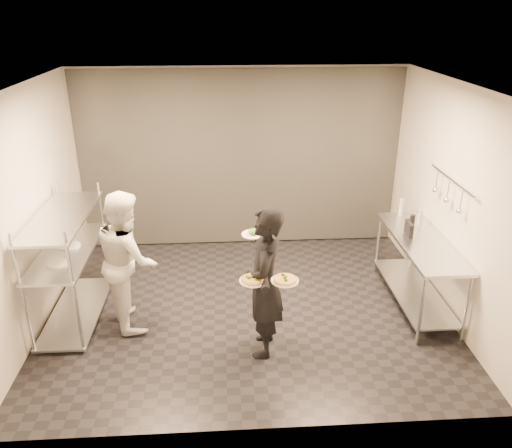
{
  "coord_description": "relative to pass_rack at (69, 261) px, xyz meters",
  "views": [
    {
      "loc": [
        -0.23,
        -5.45,
        3.61
      ],
      "look_at": [
        0.13,
        0.21,
        1.1
      ],
      "focal_mm": 35.0,
      "sensor_mm": 36.0,
      "label": 1
    }
  ],
  "objects": [
    {
      "name": "pizza_plate_far",
      "position": [
        2.49,
        -1.08,
        0.27
      ],
      "size": [
        0.28,
        0.28,
        0.05
      ],
      "color": "white",
      "rests_on": "waiter"
    },
    {
      "name": "prep_counter",
      "position": [
        4.33,
        0.0,
        -0.14
      ],
      "size": [
        0.6,
        1.8,
        0.92
      ],
      "color": "#B4B7BB",
      "rests_on": "ground"
    },
    {
      "name": "waiter",
      "position": [
        2.3,
        -0.83,
        0.1
      ],
      "size": [
        0.5,
        0.68,
        1.73
      ],
      "primitive_type": "imported",
      "rotation": [
        0.0,
        0.0,
        -1.72
      ],
      "color": "black",
      "rests_on": "ground"
    },
    {
      "name": "bottle_dark",
      "position": [
        4.29,
        0.28,
        0.26
      ],
      "size": [
        0.06,
        0.06,
        0.22
      ],
      "primitive_type": "cylinder",
      "color": "black",
      "rests_on": "prep_counter"
    },
    {
      "name": "salad_plate",
      "position": [
        2.2,
        -0.56,
        0.57
      ],
      "size": [
        0.25,
        0.25,
        0.07
      ],
      "color": "white",
      "rests_on": "waiter"
    },
    {
      "name": "pass_rack",
      "position": [
        0.0,
        0.0,
        0.0
      ],
      "size": [
        0.6,
        1.6,
        1.5
      ],
      "color": "#B4B7BB",
      "rests_on": "ground"
    },
    {
      "name": "utensil_rail",
      "position": [
        4.58,
        0.0,
        0.78
      ],
      "size": [
        0.07,
        1.2,
        0.31
      ],
      "color": "#B4B7BB",
      "rests_on": "room_shell"
    },
    {
      "name": "bottle_green",
      "position": [
        4.33,
        0.8,
        0.27
      ],
      "size": [
        0.07,
        0.07,
        0.23
      ],
      "primitive_type": "cylinder",
      "color": "gray",
      "rests_on": "prep_counter"
    },
    {
      "name": "room_shell",
      "position": [
        2.15,
        1.18,
        0.63
      ],
      "size": [
        5.0,
        4.0,
        2.8
      ],
      "color": "black",
      "rests_on": "ground"
    },
    {
      "name": "bottle_clear",
      "position": [
        4.48,
        0.49,
        0.25
      ],
      "size": [
        0.06,
        0.06,
        0.2
      ],
      "primitive_type": "cylinder",
      "color": "gray",
      "rests_on": "prep_counter"
    },
    {
      "name": "chef",
      "position": [
        0.73,
        -0.15,
        0.08
      ],
      "size": [
        0.89,
        1.0,
        1.69
      ],
      "primitive_type": "imported",
      "rotation": [
        0.0,
        0.0,
        1.93
      ],
      "color": "silver",
      "rests_on": "ground"
    },
    {
      "name": "pos_monitor",
      "position": [
        4.21,
        0.15,
        0.24
      ],
      "size": [
        0.07,
        0.25,
        0.18
      ],
      "primitive_type": "cube",
      "rotation": [
        0.0,
        0.0,
        -0.07
      ],
      "color": "black",
      "rests_on": "prep_counter"
    },
    {
      "name": "pizza_plate_near",
      "position": [
        2.17,
        -1.03,
        0.26
      ],
      "size": [
        0.29,
        0.29,
        0.05
      ],
      "color": "white",
      "rests_on": "waiter"
    }
  ]
}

